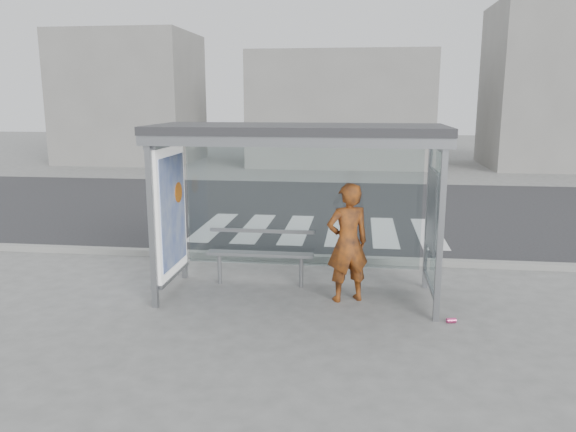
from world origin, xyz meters
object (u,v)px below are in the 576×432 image
object	(u,v)px
bus_shelter	(273,168)
bench	(260,253)
person	(348,243)
soda_can	(451,320)

from	to	relation	value
bus_shelter	bench	xyz separation A→B (m)	(-0.29, 0.44, -1.45)
bus_shelter	bench	world-z (taller)	bus_shelter
person	bench	distance (m)	1.56
person	soda_can	size ratio (longest dim) A/B	14.25
person	bench	size ratio (longest dim) A/B	1.04
bus_shelter	person	world-z (taller)	bus_shelter
bench	soda_can	world-z (taller)	bench
person	soda_can	distance (m)	1.82
person	soda_can	world-z (taller)	person
bus_shelter	bench	size ratio (longest dim) A/B	2.45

